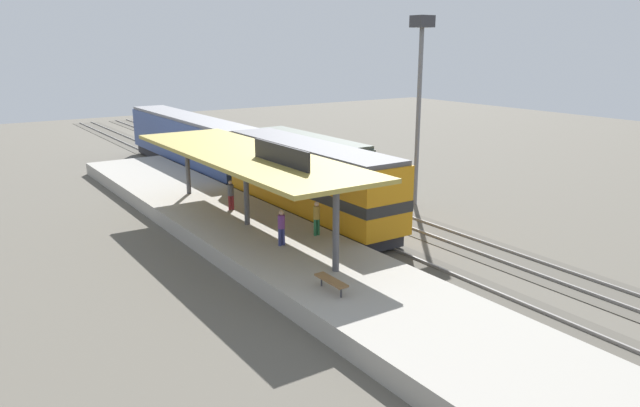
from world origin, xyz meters
TOP-DOWN VIEW (x-y plane):
  - ground_plane at (2.00, 0.00)m, footprint 120.00×120.00m
  - track_near at (0.00, 0.00)m, footprint 3.20×110.00m
  - track_far at (4.60, 0.00)m, footprint 3.20×110.00m
  - platform at (-4.60, 0.00)m, footprint 6.00×44.00m
  - station_canopy at (-4.60, -0.09)m, footprint 5.20×18.00m
  - platform_bench at (-6.00, -9.67)m, footprint 0.44×1.70m
  - locomotive at (0.00, 1.16)m, footprint 2.93×14.43m
  - passenger_carriage_single at (0.00, 19.16)m, footprint 2.90×20.00m
  - freight_car at (4.60, 8.49)m, footprint 2.80×12.00m
  - light_mast at (7.80, 0.61)m, footprint 1.10×1.10m
  - person_waiting at (-2.60, -3.57)m, footprint 0.34×0.34m
  - person_walking at (-4.82, -3.93)m, footprint 0.34×0.34m
  - person_boarding at (-4.05, 3.05)m, footprint 0.34×0.34m

SIDE VIEW (x-z plane):
  - ground_plane at x=2.00m, z-range 0.00..0.00m
  - track_near at x=0.00m, z-range -0.05..0.11m
  - track_far at x=4.60m, z-range -0.05..0.11m
  - platform at x=-4.60m, z-range 0.00..0.90m
  - platform_bench at x=-6.00m, z-range 1.09..1.59m
  - person_waiting at x=-2.60m, z-range 1.00..2.71m
  - person_walking at x=-4.82m, z-range 1.00..2.71m
  - person_boarding at x=-4.05m, z-range 1.00..2.71m
  - freight_car at x=4.60m, z-range 0.20..3.74m
  - passenger_carriage_single at x=0.00m, z-range 0.19..4.43m
  - locomotive at x=0.00m, z-range 0.19..4.63m
  - station_canopy at x=-4.60m, z-range 2.18..6.88m
  - light_mast at x=7.80m, z-range 2.55..14.25m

